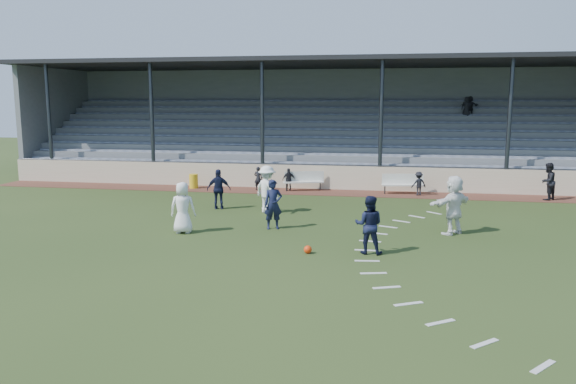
{
  "coord_description": "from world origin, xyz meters",
  "views": [
    {
      "loc": [
        3.45,
        -16.53,
        4.46
      ],
      "look_at": [
        0.0,
        2.5,
        1.3
      ],
      "focal_mm": 35.0,
      "sensor_mm": 36.0,
      "label": 1
    }
  ],
  "objects_px": {
    "bench_right": "(403,182)",
    "football": "(308,250)",
    "trash_bin": "(194,181)",
    "player_white_lead": "(183,208)",
    "player_navy_lead": "(273,204)",
    "bench_left": "(304,179)",
    "official": "(548,181)"
  },
  "relations": [
    {
      "from": "trash_bin",
      "to": "bench_left",
      "type": "bearing_deg",
      "value": 2.96
    },
    {
      "from": "football",
      "to": "player_white_lead",
      "type": "height_order",
      "value": "player_white_lead"
    },
    {
      "from": "bench_right",
      "to": "football",
      "type": "relative_size",
      "value": 8.55
    },
    {
      "from": "trash_bin",
      "to": "football",
      "type": "distance_m",
      "value": 13.54
    },
    {
      "from": "player_white_lead",
      "to": "bench_right",
      "type": "bearing_deg",
      "value": -136.5
    },
    {
      "from": "player_white_lead",
      "to": "football",
      "type": "bearing_deg",
      "value": 149.69
    },
    {
      "from": "bench_left",
      "to": "player_white_lead",
      "type": "bearing_deg",
      "value": -123.72
    },
    {
      "from": "bench_left",
      "to": "official",
      "type": "distance_m",
      "value": 11.26
    },
    {
      "from": "football",
      "to": "player_navy_lead",
      "type": "height_order",
      "value": "player_navy_lead"
    },
    {
      "from": "bench_left",
      "to": "player_navy_lead",
      "type": "height_order",
      "value": "player_navy_lead"
    },
    {
      "from": "player_white_lead",
      "to": "player_navy_lead",
      "type": "xyz_separation_m",
      "value": [
        2.89,
        1.14,
        -0.0
      ]
    },
    {
      "from": "bench_left",
      "to": "bench_right",
      "type": "bearing_deg",
      "value": -19.71
    },
    {
      "from": "football",
      "to": "player_white_lead",
      "type": "distance_m",
      "value": 4.97
    },
    {
      "from": "player_navy_lead",
      "to": "bench_left",
      "type": "bearing_deg",
      "value": 71.84
    },
    {
      "from": "trash_bin",
      "to": "football",
      "type": "xyz_separation_m",
      "value": [
        7.55,
        -11.23,
        -0.26
      ]
    },
    {
      "from": "player_white_lead",
      "to": "player_navy_lead",
      "type": "distance_m",
      "value": 3.11
    },
    {
      "from": "bench_left",
      "to": "official",
      "type": "xyz_separation_m",
      "value": [
        11.23,
        -0.74,
        0.28
      ]
    },
    {
      "from": "bench_left",
      "to": "bench_right",
      "type": "xyz_separation_m",
      "value": [
        4.84,
        -0.12,
        0.0
      ]
    },
    {
      "from": "trash_bin",
      "to": "football",
      "type": "bearing_deg",
      "value": -56.1
    },
    {
      "from": "bench_right",
      "to": "trash_bin",
      "type": "distance_m",
      "value": 10.51
    },
    {
      "from": "player_navy_lead",
      "to": "official",
      "type": "height_order",
      "value": "player_navy_lead"
    },
    {
      "from": "bench_left",
      "to": "player_navy_lead",
      "type": "xyz_separation_m",
      "value": [
        0.22,
        -8.54,
        0.29
      ]
    },
    {
      "from": "player_white_lead",
      "to": "official",
      "type": "relative_size",
      "value": 1.04
    },
    {
      "from": "bench_left",
      "to": "trash_bin",
      "type": "height_order",
      "value": "bench_left"
    },
    {
      "from": "bench_left",
      "to": "football",
      "type": "relative_size",
      "value": 8.49
    },
    {
      "from": "football",
      "to": "bench_left",
      "type": "bearing_deg",
      "value": 99.27
    },
    {
      "from": "player_navy_lead",
      "to": "bench_right",
      "type": "bearing_deg",
      "value": 41.61
    },
    {
      "from": "trash_bin",
      "to": "player_navy_lead",
      "type": "xyz_separation_m",
      "value": [
        5.89,
        -8.25,
        0.49
      ]
    },
    {
      "from": "bench_right",
      "to": "trash_bin",
      "type": "relative_size",
      "value": 2.83
    },
    {
      "from": "official",
      "to": "player_white_lead",
      "type": "bearing_deg",
      "value": -14.44
    },
    {
      "from": "bench_right",
      "to": "official",
      "type": "xyz_separation_m",
      "value": [
        6.39,
        -0.62,
        0.28
      ]
    },
    {
      "from": "trash_bin",
      "to": "official",
      "type": "relative_size",
      "value": 0.43
    }
  ]
}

